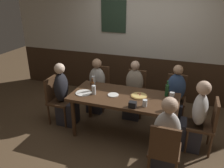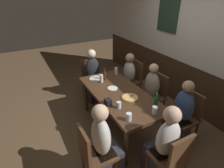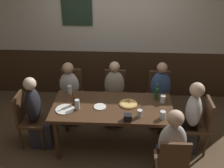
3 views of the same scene
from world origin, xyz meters
name	(u,v)px [view 3 (image 3 of 3)]	position (x,y,z in m)	size (l,w,h in m)	color
ground_plane	(112,145)	(0.00, 0.00, 0.00)	(12.00, 12.00, 0.00)	brown
wall_back	(117,34)	(0.00, 1.65, 1.30)	(6.40, 0.13, 2.60)	#3D2819
dining_table	(112,111)	(0.00, 0.00, 0.66)	(1.77, 0.82, 0.74)	#472D1C
chair_right_near	(172,162)	(0.78, -0.83, 0.50)	(0.40, 0.40, 0.88)	#513521
chair_mid_far	(115,92)	(0.00, 0.83, 0.50)	(0.40, 0.40, 0.88)	#513521
chair_left_far	(71,91)	(-0.78, 0.83, 0.50)	(0.40, 0.40, 0.88)	#513521
chair_head_west	(28,117)	(-1.30, 0.00, 0.50)	(0.40, 0.40, 0.88)	#513521
chair_right_far	(159,93)	(0.78, 0.83, 0.50)	(0.40, 0.40, 0.88)	#513521
chair_head_east	(199,122)	(1.30, 0.00, 0.50)	(0.40, 0.40, 0.88)	#513521
person_right_near	(170,152)	(0.78, -0.67, 0.50)	(0.34, 0.37, 1.17)	#2D2D38
person_mid_far	(114,98)	(0.00, 0.66, 0.47)	(0.34, 0.37, 1.13)	#2D2D38
person_left_far	(70,97)	(-0.78, 0.66, 0.46)	(0.34, 0.37, 1.10)	#2D2D38
person_head_west	(38,117)	(-1.14, 0.00, 0.50)	(0.37, 0.34, 1.18)	#2D2D38
person_right_far	(160,99)	(0.78, 0.66, 0.47)	(0.34, 0.37, 1.14)	#2D2D38
person_head_east	(188,122)	(1.14, 0.00, 0.50)	(0.37, 0.34, 1.16)	#2D2D38
pizza	(128,104)	(0.24, 0.06, 0.75)	(0.27, 0.27, 0.03)	tan
pint_glass_pale	(140,114)	(0.39, -0.23, 0.79)	(0.07, 0.07, 0.10)	silver
beer_glass_half	(163,115)	(0.70, -0.26, 0.79)	(0.08, 0.08, 0.11)	silver
highball_clear	(163,100)	(0.75, 0.14, 0.79)	(0.08, 0.08, 0.12)	silver
tumbler_water	(77,105)	(-0.50, -0.10, 0.81)	(0.07, 0.07, 0.15)	silver
pint_glass_stout	(70,90)	(-0.69, 0.32, 0.80)	(0.07, 0.07, 0.14)	silver
beer_bottle_green	(156,93)	(0.66, 0.23, 0.85)	(0.06, 0.06, 0.27)	#194723
beer_bottle_brown	(74,100)	(-0.57, 0.00, 0.83)	(0.06, 0.06, 0.24)	#42230F
plate_white_large	(65,109)	(-0.68, -0.13, 0.75)	(0.27, 0.27, 0.01)	white
plate_white_small	(100,107)	(-0.18, -0.03, 0.75)	(0.18, 0.18, 0.01)	white
condiment_caddy	(128,117)	(0.23, -0.33, 0.79)	(0.11, 0.09, 0.09)	black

